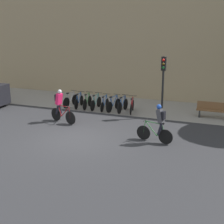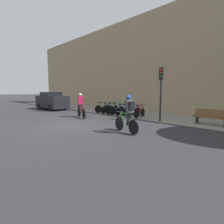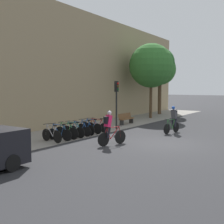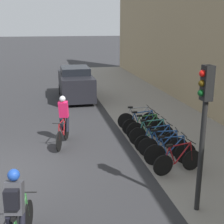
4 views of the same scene
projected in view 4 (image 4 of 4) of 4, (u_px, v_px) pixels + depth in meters
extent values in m
cube|color=gray|center=(205.00, 154.00, 10.58)|extent=(44.00, 4.50, 0.01)
cylinder|color=black|center=(59.00, 141.00, 10.73)|extent=(0.69, 0.24, 0.71)
cylinder|color=black|center=(66.00, 131.00, 11.80)|extent=(0.69, 0.24, 0.71)
cylinder|color=maroon|center=(61.00, 130.00, 11.02)|extent=(0.59, 0.22, 0.63)
cylinder|color=maroon|center=(64.00, 127.00, 11.42)|extent=(0.28, 0.12, 0.58)
cylinder|color=maroon|center=(62.00, 121.00, 11.06)|extent=(0.80, 0.28, 0.07)
cylinder|color=maroon|center=(65.00, 133.00, 11.59)|extent=(0.44, 0.16, 0.05)
cylinder|color=maroon|center=(66.00, 125.00, 11.63)|extent=(0.23, 0.10, 0.56)
cylinder|color=maroon|center=(59.00, 133.00, 10.70)|extent=(0.13, 0.07, 0.59)
cylinder|color=black|center=(59.00, 123.00, 10.65)|extent=(0.16, 0.45, 0.03)
cube|color=black|center=(65.00, 117.00, 11.45)|extent=(0.21, 0.14, 0.06)
cube|color=#EA1E56|center=(64.00, 109.00, 11.26)|extent=(0.40, 0.40, 0.63)
sphere|color=silver|center=(62.00, 99.00, 11.07)|extent=(0.28, 0.28, 0.22)
cylinder|color=black|center=(62.00, 124.00, 11.48)|extent=(0.29, 0.19, 0.56)
cylinder|color=black|center=(67.00, 124.00, 11.46)|extent=(0.26, 0.18, 0.56)
cube|color=black|center=(64.00, 107.00, 11.38)|extent=(0.21, 0.29, 0.36)
cylinder|color=black|center=(29.00, 216.00, 6.61)|extent=(0.67, 0.16, 0.67)
cylinder|color=#2D6B33|center=(23.00, 215.00, 6.18)|extent=(0.59, 0.15, 0.62)
cylinder|color=#2D6B33|center=(20.00, 206.00, 5.99)|extent=(0.80, 0.19, 0.07)
cylinder|color=#2D6B33|center=(27.00, 205.00, 6.49)|extent=(0.13, 0.06, 0.59)
cylinder|color=black|center=(25.00, 192.00, 6.36)|extent=(0.12, 0.46, 0.03)
cube|color=black|center=(14.00, 217.00, 5.60)|extent=(0.21, 0.12, 0.06)
cube|color=#3D3D42|center=(14.00, 198.00, 5.60)|extent=(0.38, 0.38, 0.63)
sphere|color=#1E47AD|center=(14.00, 175.00, 5.57)|extent=(0.26, 0.26, 0.22)
cube|color=black|center=(12.00, 199.00, 5.46)|extent=(0.19, 0.28, 0.36)
cylinder|color=black|center=(149.00, 120.00, 13.09)|extent=(0.11, 0.69, 0.69)
cylinder|color=black|center=(126.00, 121.00, 12.99)|extent=(0.11, 0.69, 0.69)
cylinder|color=#99999E|center=(142.00, 114.00, 12.98)|extent=(0.10, 0.55, 0.62)
cylinder|color=#99999E|center=(133.00, 115.00, 12.95)|extent=(0.07, 0.26, 0.58)
cylinder|color=#99999E|center=(139.00, 108.00, 12.89)|extent=(0.12, 0.74, 0.07)
cylinder|color=#99999E|center=(131.00, 121.00, 13.01)|extent=(0.08, 0.40, 0.05)
cylinder|color=#99999E|center=(128.00, 115.00, 12.93)|extent=(0.06, 0.21, 0.56)
cylinder|color=#99999E|center=(149.00, 114.00, 13.00)|extent=(0.05, 0.12, 0.58)
cylinder|color=black|center=(148.00, 106.00, 12.91)|extent=(0.46, 0.08, 0.03)
cube|color=black|center=(130.00, 107.00, 12.85)|extent=(0.10, 0.21, 0.06)
cylinder|color=black|center=(154.00, 124.00, 12.66)|extent=(0.12, 0.65, 0.65)
cylinder|color=black|center=(130.00, 127.00, 12.32)|extent=(0.12, 0.65, 0.65)
cylinder|color=#1E478C|center=(146.00, 118.00, 12.47)|extent=(0.11, 0.57, 0.62)
cylinder|color=#1E478C|center=(137.00, 120.00, 12.35)|extent=(0.07, 0.27, 0.58)
cylinder|color=#1E478C|center=(143.00, 112.00, 12.35)|extent=(0.14, 0.77, 0.07)
cylinder|color=#1E478C|center=(135.00, 127.00, 12.39)|extent=(0.09, 0.42, 0.05)
cylinder|color=#1E478C|center=(132.00, 120.00, 12.28)|extent=(0.06, 0.22, 0.56)
cylinder|color=#1E478C|center=(153.00, 117.00, 12.56)|extent=(0.05, 0.12, 0.59)
cylinder|color=black|center=(152.00, 110.00, 12.46)|extent=(0.46, 0.09, 0.03)
cube|color=black|center=(134.00, 112.00, 12.22)|extent=(0.10, 0.21, 0.06)
cylinder|color=black|center=(158.00, 128.00, 12.08)|extent=(0.11, 0.69, 0.69)
cylinder|color=black|center=(135.00, 131.00, 11.79)|extent=(0.11, 0.69, 0.69)
cylinder|color=#2D6B33|center=(150.00, 122.00, 11.90)|extent=(0.10, 0.53, 0.62)
cylinder|color=#2D6B33|center=(142.00, 124.00, 11.80)|extent=(0.07, 0.25, 0.58)
cylinder|color=#2D6B33|center=(148.00, 115.00, 11.79)|extent=(0.12, 0.72, 0.07)
cylinder|color=#2D6B33|center=(139.00, 131.00, 11.85)|extent=(0.07, 0.39, 0.05)
cylinder|color=#2D6B33|center=(137.00, 124.00, 11.74)|extent=(0.05, 0.21, 0.56)
cylinder|color=#2D6B33|center=(157.00, 121.00, 11.98)|extent=(0.05, 0.12, 0.58)
cylinder|color=black|center=(157.00, 113.00, 11.88)|extent=(0.46, 0.08, 0.03)
cube|color=black|center=(139.00, 116.00, 11.68)|extent=(0.10, 0.21, 0.06)
cylinder|color=black|center=(165.00, 134.00, 11.49)|extent=(0.05, 0.67, 0.67)
cylinder|color=black|center=(138.00, 136.00, 11.27)|extent=(0.05, 0.67, 0.67)
cylinder|color=teal|center=(156.00, 128.00, 11.34)|extent=(0.05, 0.57, 0.62)
cylinder|color=teal|center=(146.00, 129.00, 11.26)|extent=(0.04, 0.27, 0.58)
cylinder|color=teal|center=(153.00, 120.00, 11.24)|extent=(0.05, 0.78, 0.07)
cylinder|color=teal|center=(143.00, 136.00, 11.31)|extent=(0.04, 0.42, 0.05)
cylinder|color=teal|center=(140.00, 129.00, 11.21)|extent=(0.04, 0.22, 0.56)
cylinder|color=teal|center=(164.00, 127.00, 11.40)|extent=(0.04, 0.12, 0.59)
cylinder|color=black|center=(164.00, 118.00, 11.30)|extent=(0.46, 0.04, 0.03)
cube|color=black|center=(143.00, 120.00, 11.15)|extent=(0.08, 0.20, 0.06)
cylinder|color=black|center=(171.00, 140.00, 10.98)|extent=(0.08, 0.60, 0.60)
cylinder|color=black|center=(143.00, 143.00, 10.69)|extent=(0.08, 0.60, 0.60)
cylinder|color=#1E478C|center=(162.00, 134.00, 10.80)|extent=(0.08, 0.58, 0.62)
cylinder|color=#1E478C|center=(151.00, 135.00, 10.70)|extent=(0.06, 0.27, 0.58)
cylinder|color=#1E478C|center=(159.00, 126.00, 10.69)|extent=(0.10, 0.78, 0.07)
cylinder|color=#1E478C|center=(149.00, 143.00, 10.75)|extent=(0.06, 0.42, 0.05)
cylinder|color=#1E478C|center=(146.00, 136.00, 10.64)|extent=(0.05, 0.22, 0.56)
cylinder|color=#1E478C|center=(170.00, 133.00, 10.89)|extent=(0.05, 0.12, 0.59)
cylinder|color=black|center=(169.00, 124.00, 10.78)|extent=(0.46, 0.06, 0.03)
cube|color=black|center=(149.00, 127.00, 10.58)|extent=(0.10, 0.21, 0.06)
cylinder|color=black|center=(178.00, 147.00, 10.28)|extent=(0.17, 0.66, 0.67)
cylinder|color=black|center=(148.00, 147.00, 10.27)|extent=(0.17, 0.66, 0.67)
cylinder|color=#1E478C|center=(168.00, 139.00, 10.20)|extent=(0.15, 0.54, 0.62)
cylinder|color=#1E478C|center=(157.00, 140.00, 10.20)|extent=(0.09, 0.26, 0.58)
cylinder|color=#1E478C|center=(165.00, 131.00, 10.12)|extent=(0.19, 0.73, 0.07)
cylinder|color=#1E478C|center=(154.00, 148.00, 10.28)|extent=(0.11, 0.40, 0.05)
cylinder|color=#1E478C|center=(151.00, 140.00, 10.20)|extent=(0.07, 0.21, 0.56)
cylinder|color=#1E478C|center=(177.00, 139.00, 10.20)|extent=(0.06, 0.12, 0.58)
cylinder|color=black|center=(177.00, 130.00, 10.11)|extent=(0.46, 0.12, 0.03)
cube|color=black|center=(154.00, 130.00, 10.11)|extent=(0.12, 0.21, 0.06)
cylinder|color=black|center=(185.00, 153.00, 9.79)|extent=(0.08, 0.69, 0.69)
cylinder|color=black|center=(155.00, 155.00, 9.64)|extent=(0.08, 0.69, 0.69)
cylinder|color=#1E478C|center=(175.00, 145.00, 9.66)|extent=(0.07, 0.55, 0.62)
cylinder|color=#1E478C|center=(164.00, 147.00, 9.61)|extent=(0.05, 0.26, 0.58)
cylinder|color=#1E478C|center=(173.00, 137.00, 9.57)|extent=(0.08, 0.74, 0.07)
cylinder|color=#1E478C|center=(161.00, 155.00, 9.68)|extent=(0.06, 0.40, 0.05)
cylinder|color=#1E478C|center=(158.00, 147.00, 9.58)|extent=(0.04, 0.21, 0.56)
cylinder|color=#1E478C|center=(185.00, 145.00, 9.70)|extent=(0.04, 0.12, 0.58)
cylinder|color=black|center=(184.00, 135.00, 9.61)|extent=(0.46, 0.05, 0.03)
cube|color=black|center=(161.00, 137.00, 9.51)|extent=(0.09, 0.20, 0.06)
cylinder|color=black|center=(192.00, 160.00, 9.34)|extent=(0.14, 0.64, 0.64)
cylinder|color=black|center=(163.00, 165.00, 9.00)|extent=(0.14, 0.64, 0.64)
cylinder|color=maroon|center=(183.00, 153.00, 9.15)|extent=(0.13, 0.54, 0.62)
cylinder|color=maroon|center=(172.00, 155.00, 9.02)|extent=(0.08, 0.26, 0.58)
cylinder|color=maroon|center=(180.00, 145.00, 9.03)|extent=(0.16, 0.73, 0.07)
cylinder|color=maroon|center=(169.00, 165.00, 9.07)|extent=(0.10, 0.39, 0.05)
cylinder|color=maroon|center=(166.00, 156.00, 8.95)|extent=(0.07, 0.21, 0.56)
cylinder|color=maroon|center=(191.00, 151.00, 9.25)|extent=(0.05, 0.12, 0.58)
cylinder|color=black|center=(191.00, 141.00, 9.14)|extent=(0.46, 0.10, 0.03)
cube|color=black|center=(169.00, 146.00, 8.90)|extent=(0.11, 0.21, 0.06)
cylinder|color=black|center=(202.00, 142.00, 6.97)|extent=(0.12, 0.12, 3.44)
cube|color=black|center=(207.00, 83.00, 6.60)|extent=(0.26, 0.20, 0.76)
sphere|color=red|center=(203.00, 73.00, 6.52)|extent=(0.15, 0.15, 0.15)
sphere|color=#4C380A|center=(202.00, 83.00, 6.58)|extent=(0.15, 0.15, 0.15)
sphere|color=#0C4719|center=(201.00, 93.00, 6.63)|extent=(0.15, 0.15, 0.15)
cube|color=black|center=(76.00, 85.00, 18.10)|extent=(4.30, 1.78, 1.27)
cube|color=black|center=(75.00, 70.00, 17.97)|extent=(2.06, 1.57, 0.40)
cylinder|color=black|center=(63.00, 99.00, 16.82)|extent=(0.62, 0.20, 0.62)
cylinder|color=black|center=(93.00, 98.00, 17.15)|extent=(0.62, 0.20, 0.62)
cylinder|color=black|center=(61.00, 89.00, 19.33)|extent=(0.62, 0.20, 0.62)
cylinder|color=black|center=(87.00, 88.00, 19.66)|extent=(0.62, 0.20, 0.62)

